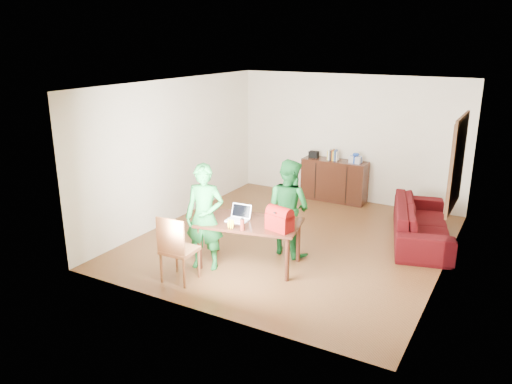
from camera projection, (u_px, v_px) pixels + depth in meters
The scene contains 10 objects.
room at pixel (298, 167), 8.49m from camera, with size 5.20×5.70×2.90m.
table at pixel (250, 227), 7.65m from camera, with size 1.68×1.16×0.72m.
chair at pixel (179, 262), 7.25m from camera, with size 0.48×0.46×1.02m.
person_near at pixel (205, 217), 7.52m from camera, with size 0.60×0.39×1.64m, color #156225.
person_far at pixel (289, 207), 8.05m from camera, with size 0.77×0.60×1.59m, color #12511E.
laptop at pixel (237, 218), 7.63m from camera, with size 0.34×0.25×0.23m.
bananas at pixel (231, 227), 7.34m from camera, with size 0.14×0.09×0.05m, color gold, non-canonical shape.
bottle at pixel (242, 224), 7.25m from camera, with size 0.06×0.06×0.19m, color #5B1E14.
red_bag at pixel (280, 221), 7.25m from camera, with size 0.38×0.22×0.28m, color maroon.
sofa at pixel (422, 222), 8.69m from camera, with size 2.30×0.90×0.67m, color #350613.
Camera 1 is at (3.40, -7.42, 3.40)m, focal length 35.00 mm.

